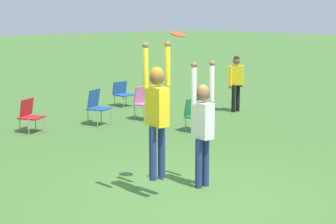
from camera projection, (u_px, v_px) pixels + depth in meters
ground_plane at (192, 196)px, 9.06m from camera, size 120.00×120.00×0.00m
person_jumping at (157, 107)px, 8.76m from camera, size 0.56×0.43×2.18m
person_defending at (203, 121)px, 9.35m from camera, size 0.53×0.40×2.14m
frisbee at (178, 34)px, 8.86m from camera, size 0.25×0.24×0.09m
camping_chair_0 at (97, 104)px, 14.72m from camera, size 0.66×0.72×0.93m
camping_chair_1 at (142, 100)px, 15.43m from camera, size 0.58×0.63×0.91m
camping_chair_2 at (123, 92)px, 17.68m from camera, size 0.54×0.57×0.77m
camping_chair_3 at (30, 113)px, 13.85m from camera, size 0.69×0.75×0.82m
camping_chair_4 at (196, 113)px, 13.90m from camera, size 0.61×0.65×0.82m
person_spectator_near at (236, 78)px, 16.58m from camera, size 0.59×0.47×1.67m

